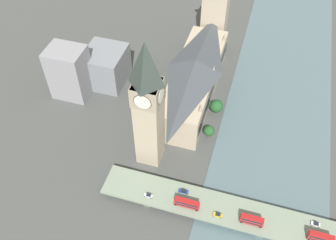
{
  "coord_description": "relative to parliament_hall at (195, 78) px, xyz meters",
  "views": [
    {
      "loc": [
        -17.72,
        153.02,
        158.6
      ],
      "look_at": [
        18.56,
        32.11,
        18.48
      ],
      "focal_mm": 40.0,
      "sensor_mm": 36.0,
      "label": 1
    }
  ],
  "objects": [
    {
      "name": "car_southbound_mid",
      "position": [
        2.76,
        76.67,
        -8.33
      ],
      "size": [
        4.14,
        1.81,
        1.36
      ],
      "color": "silver",
      "rests_on": "road_bridge"
    },
    {
      "name": "parliament_hall",
      "position": [
        0.0,
        0.0,
        0.0
      ],
      "size": [
        23.25,
        82.33,
        27.04
      ],
      "color": "tan",
      "rests_on": "ground_plane"
    },
    {
      "name": "double_decker_bus_lead",
      "position": [
        -45.26,
        76.46,
        -6.24
      ],
      "size": [
        10.33,
        2.55,
        5.0
      ],
      "color": "red",
      "rests_on": "road_bridge"
    },
    {
      "name": "victoria_tower",
      "position": [
        0.06,
        -53.0,
        11.54
      ],
      "size": [
        15.66,
        15.66,
        53.95
      ],
      "color": "tan",
      "rests_on": "ground_plane"
    },
    {
      "name": "car_northbound_lead",
      "position": [
        -30.35,
        77.14,
        -8.32
      ],
      "size": [
        4.17,
        1.85,
        1.39
      ],
      "color": "gold",
      "rests_on": "road_bridge"
    },
    {
      "name": "clock_tower",
      "position": [
        10.34,
        51.03,
        24.75
      ],
      "size": [
        12.93,
        12.93,
        72.83
      ],
      "color": "tan",
      "rests_on": "ground_plane"
    },
    {
      "name": "tree_embankment_mid",
      "position": [
        -15.82,
        30.11,
        -7.83
      ],
      "size": [
        6.05,
        6.05,
        8.65
      ],
      "color": "brown",
      "rests_on": "ground_plane"
    },
    {
      "name": "tree_embankment_near",
      "position": [
        -15.85,
        10.8,
        -7.84
      ],
      "size": [
        7.67,
        7.67,
        9.43
      ],
      "color": "brown",
      "rests_on": "ground_plane"
    },
    {
      "name": "double_decker_bus_mid",
      "position": [
        -15.73,
        76.58,
        -6.36
      ],
      "size": [
        11.82,
        2.46,
        4.78
      ],
      "color": "red",
      "rests_on": "road_bridge"
    },
    {
      "name": "ground_plane",
      "position": [
        -14.39,
        8.0,
        -13.43
      ],
      "size": [
        600.0,
        600.0,
        0.0
      ],
      "primitive_type": "plane",
      "color": "#424442"
    },
    {
      "name": "city_block_center",
      "position": [
        55.21,
        2.25,
        -2.44
      ],
      "size": [
        23.3,
        25.55,
        21.97
      ],
      "color": "slate",
      "rests_on": "ground_plane"
    },
    {
      "name": "city_block_west",
      "position": [
        70.4,
        18.68,
        2.52
      ],
      "size": [
        21.12,
        17.32,
        31.91
      ],
      "color": "gray",
      "rests_on": "ground_plane"
    },
    {
      "name": "road_bridge",
      "position": [
        -50.25,
        73.01,
        -9.87
      ],
      "size": [
        151.44,
        16.24,
        4.42
      ],
      "color": "#5D6A59",
      "rests_on": "ground_plane"
    },
    {
      "name": "double_decker_bus_rear",
      "position": [
        -74.58,
        76.07,
        -6.27
      ],
      "size": [
        10.61,
        2.65,
        4.97
      ],
      "color": "red",
      "rests_on": "road_bridge"
    },
    {
      "name": "river_water",
      "position": [
        -50.25,
        8.0,
        -13.28
      ],
      "size": [
        59.72,
        360.0,
        0.3
      ],
      "primitive_type": "cube",
      "color": "#4C6066",
      "rests_on": "ground_plane"
    },
    {
      "name": "car_northbound_mid",
      "position": [
        -12.4,
        69.86,
        -8.31
      ],
      "size": [
        4.79,
        1.84,
        1.41
      ],
      "color": "navy",
      "rests_on": "road_bridge"
    },
    {
      "name": "car_southbound_lead",
      "position": [
        -72.75,
        69.1,
        -8.27
      ],
      "size": [
        3.93,
        1.93,
        1.49
      ],
      "color": "silver",
      "rests_on": "road_bridge"
    }
  ]
}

